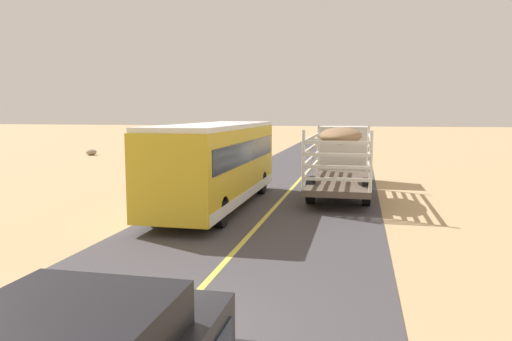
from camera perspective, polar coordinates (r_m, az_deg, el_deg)
ground_plane at (r=8.60m, az=-11.39°, el=-18.57°), size 240.00×240.00×0.00m
road_surface at (r=8.60m, az=-11.39°, el=-18.51°), size 8.00×120.00×0.02m
road_centre_line at (r=8.59m, az=-11.39°, el=-18.44°), size 0.16×117.60×0.00m
livestock_truck at (r=23.88m, az=10.19°, el=2.26°), size 2.53×9.70×3.02m
bus at (r=18.73m, az=-4.64°, el=0.96°), size 2.54×10.00×3.21m
boulder_near_shoulder at (r=43.77m, az=-18.79°, el=2.04°), size 0.83×1.00×0.50m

